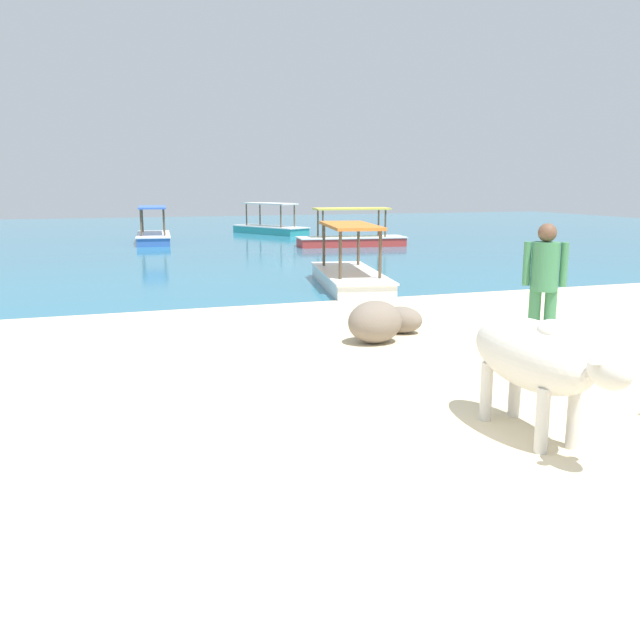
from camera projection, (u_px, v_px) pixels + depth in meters
sand_beach at (398, 466)px, 5.14m from camera, size 18.00×14.00×0.04m
water_surface at (149, 241)px, 25.57m from camera, size 60.00×36.00×0.03m
cow at (534, 357)px, 5.58m from camera, size 0.54×1.82×1.03m
person_standing at (544, 280)px, 8.09m from camera, size 0.44×0.32×1.62m
shore_rock_large at (375, 322)px, 8.96m from camera, size 0.79×0.65×0.57m
shore_rock_medium at (401, 320)px, 9.58m from camera, size 0.74×0.72×0.38m
boat_red at (351, 238)px, 23.09m from camera, size 3.77×1.54×1.29m
boat_white at (350, 274)px, 14.00m from camera, size 1.82×3.82×1.29m
boat_blue at (153, 235)px, 24.44m from camera, size 1.50×3.76×1.29m
boat_teal at (270, 227)px, 28.81m from camera, size 2.73×3.79×1.29m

